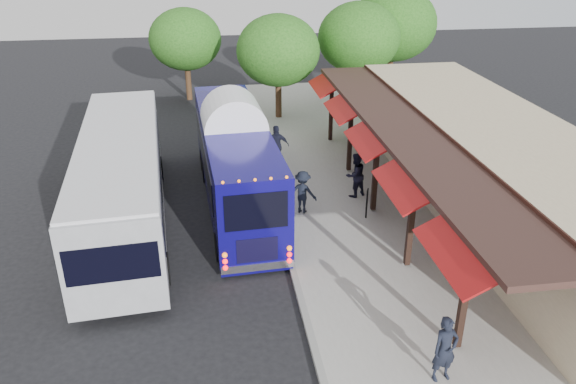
{
  "coord_description": "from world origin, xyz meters",
  "views": [
    {
      "loc": [
        -2.32,
        -14.93,
        10.29
      ],
      "look_at": [
        0.23,
        2.74,
        1.8
      ],
      "focal_mm": 35.0,
      "sensor_mm": 36.0,
      "label": 1
    }
  ],
  "objects_px": {
    "ped_c": "(277,146)",
    "ped_d": "(303,192)",
    "coach_bus": "(235,157)",
    "city_bus": "(122,177)",
    "ped_b": "(355,175)",
    "sign_board": "(367,200)",
    "ped_a": "(445,349)"
  },
  "relations": [
    {
      "from": "sign_board",
      "to": "ped_a",
      "type": "bearing_deg",
      "value": -71.96
    },
    {
      "from": "ped_d",
      "to": "sign_board",
      "type": "height_order",
      "value": "ped_d"
    },
    {
      "from": "sign_board",
      "to": "city_bus",
      "type": "bearing_deg",
      "value": -166.81
    },
    {
      "from": "ped_d",
      "to": "ped_b",
      "type": "bearing_deg",
      "value": -127.4
    },
    {
      "from": "coach_bus",
      "to": "sign_board",
      "type": "relative_size",
      "value": 10.1
    },
    {
      "from": "coach_bus",
      "to": "ped_a",
      "type": "xyz_separation_m",
      "value": [
        4.4,
        -10.89,
        -0.91
      ]
    },
    {
      "from": "ped_a",
      "to": "ped_b",
      "type": "relative_size",
      "value": 0.96
    },
    {
      "from": "ped_a",
      "to": "ped_d",
      "type": "distance_m",
      "value": 9.51
    },
    {
      "from": "ped_d",
      "to": "sign_board",
      "type": "xyz_separation_m",
      "value": [
        2.32,
        -0.84,
        -0.08
      ]
    },
    {
      "from": "coach_bus",
      "to": "ped_a",
      "type": "relative_size",
      "value": 6.39
    },
    {
      "from": "coach_bus",
      "to": "ped_d",
      "type": "distance_m",
      "value": 3.09
    },
    {
      "from": "ped_b",
      "to": "coach_bus",
      "type": "bearing_deg",
      "value": -29.74
    },
    {
      "from": "ped_c",
      "to": "sign_board",
      "type": "distance_m",
      "value": 6.27
    },
    {
      "from": "ped_c",
      "to": "ped_a",
      "type": "bearing_deg",
      "value": 97.5
    },
    {
      "from": "sign_board",
      "to": "ped_d",
      "type": "bearing_deg",
      "value": -179.02
    },
    {
      "from": "ped_c",
      "to": "sign_board",
      "type": "height_order",
      "value": "ped_c"
    },
    {
      "from": "ped_d",
      "to": "ped_c",
      "type": "bearing_deg",
      "value": -58.04
    },
    {
      "from": "ped_c",
      "to": "ped_d",
      "type": "relative_size",
      "value": 1.14
    },
    {
      "from": "ped_c",
      "to": "ped_d",
      "type": "height_order",
      "value": "ped_c"
    },
    {
      "from": "city_bus",
      "to": "ped_c",
      "type": "distance_m",
      "value": 7.75
    },
    {
      "from": "ped_a",
      "to": "ped_d",
      "type": "xyz_separation_m",
      "value": [
        -1.92,
        9.31,
        -0.04
      ]
    },
    {
      "from": "coach_bus",
      "to": "ped_b",
      "type": "relative_size",
      "value": 6.15
    },
    {
      "from": "city_bus",
      "to": "sign_board",
      "type": "bearing_deg",
      "value": -12.27
    },
    {
      "from": "ped_b",
      "to": "sign_board",
      "type": "relative_size",
      "value": 1.64
    },
    {
      "from": "city_bus",
      "to": "ped_b",
      "type": "relative_size",
      "value": 6.93
    },
    {
      "from": "ped_b",
      "to": "ped_d",
      "type": "bearing_deg",
      "value": 1.02
    },
    {
      "from": "coach_bus",
      "to": "city_bus",
      "type": "height_order",
      "value": "coach_bus"
    },
    {
      "from": "ped_b",
      "to": "ped_d",
      "type": "xyz_separation_m",
      "value": [
        -2.37,
        -1.13,
        -0.08
      ]
    },
    {
      "from": "city_bus",
      "to": "ped_a",
      "type": "relative_size",
      "value": 7.2
    },
    {
      "from": "ped_d",
      "to": "sign_board",
      "type": "bearing_deg",
      "value": -172.74
    },
    {
      "from": "ped_b",
      "to": "ped_d",
      "type": "relative_size",
      "value": 1.09
    },
    {
      "from": "coach_bus",
      "to": "ped_b",
      "type": "xyz_separation_m",
      "value": [
        4.85,
        -0.44,
        -0.87
      ]
    }
  ]
}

